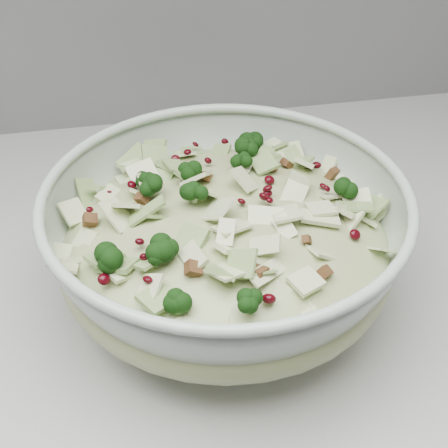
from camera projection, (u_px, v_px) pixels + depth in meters
mixing_bowl at (226, 246)px, 0.56m from camera, size 0.41×0.41×0.13m
salad at (226, 228)px, 0.55m from camera, size 0.40×0.40×0.13m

